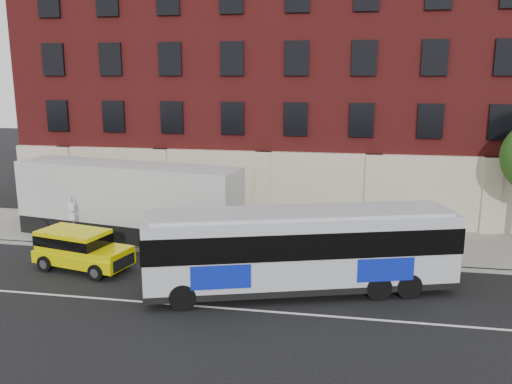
% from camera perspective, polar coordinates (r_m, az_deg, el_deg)
% --- Properties ---
extents(ground, '(120.00, 120.00, 0.00)m').
position_cam_1_polar(ground, '(19.49, -5.06, -12.78)').
color(ground, black).
rests_on(ground, ground).
extents(sidewalk, '(60.00, 6.00, 0.15)m').
position_cam_1_polar(sidewalk, '(27.67, -0.18, -4.85)').
color(sidewalk, gray).
rests_on(sidewalk, ground).
extents(kerb, '(60.00, 0.25, 0.15)m').
position_cam_1_polar(kerb, '(24.87, -1.43, -6.86)').
color(kerb, gray).
rests_on(kerb, ground).
extents(lane_line, '(60.00, 0.12, 0.01)m').
position_cam_1_polar(lane_line, '(19.93, -4.67, -12.17)').
color(lane_line, silver).
rests_on(lane_line, ground).
extents(building, '(30.00, 12.10, 15.00)m').
position_cam_1_polar(building, '(34.25, 2.22, 11.23)').
color(building, maroon).
rests_on(building, sidewalk).
extents(sign_pole, '(0.30, 0.20, 2.50)m').
position_cam_1_polar(sign_pole, '(27.53, -19.01, -2.65)').
color(sign_pole, gray).
rests_on(sign_pole, ground).
extents(city_bus, '(12.12, 5.94, 3.26)m').
position_cam_1_polar(city_bus, '(20.63, 4.84, -5.95)').
color(city_bus, '#B9BDC5').
rests_on(city_bus, ground).
extents(yellow_suv, '(4.60, 2.67, 1.71)m').
position_cam_1_polar(yellow_suv, '(24.46, -18.40, -5.62)').
color(yellow_suv, '#E9DD00').
rests_on(yellow_suv, ground).
extents(shipping_container, '(12.07, 4.42, 3.94)m').
position_cam_1_polar(shipping_container, '(27.68, -13.58, -1.17)').
color(shipping_container, black).
rests_on(shipping_container, ground).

